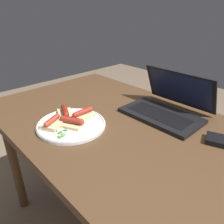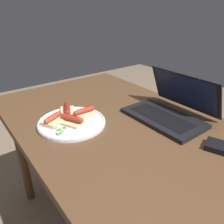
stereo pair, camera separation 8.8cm
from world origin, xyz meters
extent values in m
cube|color=#4C331E|center=(0.00, 0.00, 0.74)|extent=(1.50, 0.82, 0.04)
cylinder|color=#4C331E|center=(-0.66, 0.32, 0.36)|extent=(0.05, 0.05, 0.73)
cylinder|color=#4C331E|center=(-0.66, -0.32, 0.36)|extent=(0.05, 0.05, 0.73)
cube|color=black|center=(0.03, 0.18, 0.77)|extent=(0.37, 0.21, 0.02)
cube|color=black|center=(0.03, 0.16, 0.78)|extent=(0.30, 0.11, 0.00)
cube|color=black|center=(0.03, 0.32, 0.87)|extent=(0.37, 0.08, 0.18)
cube|color=#192347|center=(0.03, 0.31, 0.87)|extent=(0.33, 0.07, 0.16)
cylinder|color=silver|center=(-0.19, -0.18, 0.77)|extent=(0.30, 0.30, 0.01)
torus|color=silver|center=(-0.19, -0.18, 0.78)|extent=(0.29, 0.29, 0.01)
cube|color=#D6B784|center=(-0.17, -0.19, 0.78)|extent=(0.12, 0.11, 0.01)
cylinder|color=maroon|center=(-0.17, -0.19, 0.80)|extent=(0.09, 0.06, 0.03)
sphere|color=maroon|center=(-0.21, -0.20, 0.80)|extent=(0.03, 0.03, 0.03)
sphere|color=maroon|center=(-0.13, -0.17, 0.80)|extent=(0.03, 0.03, 0.03)
cylinder|color=red|center=(-0.17, -0.19, 0.81)|extent=(0.07, 0.04, 0.01)
cube|color=#D6B784|center=(-0.20, -0.11, 0.78)|extent=(0.06, 0.09, 0.02)
cylinder|color=maroon|center=(-0.20, -0.11, 0.81)|extent=(0.02, 0.09, 0.02)
sphere|color=maroon|center=(-0.20, -0.07, 0.81)|extent=(0.02, 0.02, 0.02)
sphere|color=maroon|center=(-0.20, -0.15, 0.81)|extent=(0.02, 0.02, 0.02)
cylinder|color=red|center=(-0.20, -0.11, 0.82)|extent=(0.01, 0.07, 0.00)
cube|color=#D6B784|center=(-0.26, -0.16, 0.78)|extent=(0.13, 0.11, 0.02)
cylinder|color=maroon|center=(-0.26, -0.16, 0.81)|extent=(0.09, 0.06, 0.03)
sphere|color=maroon|center=(-0.22, -0.18, 0.81)|extent=(0.03, 0.03, 0.03)
sphere|color=maroon|center=(-0.30, -0.14, 0.81)|extent=(0.03, 0.03, 0.03)
cylinder|color=red|center=(-0.26, -0.16, 0.82)|extent=(0.07, 0.04, 0.01)
cube|color=#D6B784|center=(-0.23, -0.25, 0.78)|extent=(0.11, 0.12, 0.02)
cylinder|color=#9E3D28|center=(-0.23, -0.25, 0.80)|extent=(0.06, 0.08, 0.02)
sphere|color=#9E3D28|center=(-0.21, -0.28, 0.80)|extent=(0.02, 0.02, 0.02)
sphere|color=#9E3D28|center=(-0.24, -0.21, 0.80)|extent=(0.02, 0.02, 0.02)
cylinder|color=red|center=(-0.23, -0.25, 0.81)|extent=(0.04, 0.06, 0.01)
ellipsoid|color=#2D662D|center=(-0.16, -0.23, 0.78)|extent=(0.02, 0.02, 0.01)
ellipsoid|color=#709E4C|center=(-0.13, -0.25, 0.78)|extent=(0.04, 0.03, 0.01)
ellipsoid|color=#2D662D|center=(-0.18, -0.26, 0.78)|extent=(0.02, 0.01, 0.00)
ellipsoid|color=#387A33|center=(-0.16, -0.26, 0.78)|extent=(0.02, 0.03, 0.01)
ellipsoid|color=#4C8E3D|center=(-0.13, -0.27, 0.78)|extent=(0.02, 0.02, 0.01)
cube|color=black|center=(0.30, 0.16, 0.77)|extent=(0.11, 0.10, 0.02)
camera|label=1|loc=(0.53, -0.62, 1.24)|focal=35.00mm
camera|label=2|loc=(0.59, -0.55, 1.24)|focal=35.00mm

